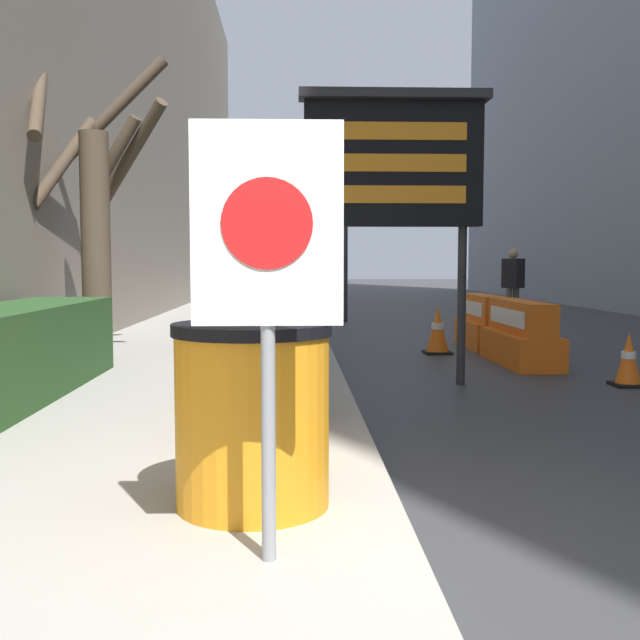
% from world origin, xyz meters
% --- Properties ---
extents(ground_plane, '(120.00, 120.00, 0.00)m').
position_xyz_m(ground_plane, '(0.00, 0.00, 0.00)').
color(ground_plane, '#38383A').
extents(bare_tree, '(1.81, 1.86, 4.03)m').
position_xyz_m(bare_tree, '(-3.09, 6.62, 2.12)').
color(bare_tree, '#4C3D2D').
rests_on(bare_tree, sidewalk_left).
extents(barrel_drum_foreground, '(0.81, 0.81, 0.93)m').
position_xyz_m(barrel_drum_foreground, '(-0.76, 0.64, 0.62)').
color(barrel_drum_foreground, orange).
rests_on(barrel_drum_foreground, sidewalk_left).
extents(barrel_drum_middle, '(0.81, 0.81, 0.93)m').
position_xyz_m(barrel_drum_middle, '(-0.72, 1.75, 0.62)').
color(barrel_drum_middle, orange).
rests_on(barrel_drum_middle, sidewalk_left).
extents(barrel_drum_back, '(0.81, 0.81, 0.93)m').
position_xyz_m(barrel_drum_back, '(-0.77, 2.85, 0.62)').
color(barrel_drum_back, orange).
rests_on(barrel_drum_back, sidewalk_left).
extents(warning_sign, '(0.61, 0.08, 1.80)m').
position_xyz_m(warning_sign, '(-0.66, -0.09, 1.41)').
color(warning_sign, gray).
rests_on(warning_sign, sidewalk_left).
extents(message_board, '(2.10, 0.36, 3.27)m').
position_xyz_m(message_board, '(0.56, 5.27, 2.47)').
color(message_board, '#28282B').
rests_on(message_board, ground_plane).
extents(jersey_barrier_orange_far, '(0.62, 1.96, 0.87)m').
position_xyz_m(jersey_barrier_orange_far, '(2.56, 6.97, 0.38)').
color(jersey_barrier_orange_far, orange).
rests_on(jersey_barrier_orange_far, ground_plane).
extents(jersey_barrier_orange_near, '(0.58, 1.64, 0.86)m').
position_xyz_m(jersey_barrier_orange_near, '(2.56, 9.02, 0.38)').
color(jersey_barrier_orange_near, orange).
rests_on(jersey_barrier_orange_near, ground_plane).
extents(traffic_cone_near, '(0.34, 0.34, 0.61)m').
position_xyz_m(traffic_cone_near, '(3.21, 5.07, 0.30)').
color(traffic_cone_near, black).
rests_on(traffic_cone_near, ground_plane).
extents(traffic_cone_mid, '(0.41, 0.41, 0.74)m').
position_xyz_m(traffic_cone_mid, '(1.65, 8.15, 0.36)').
color(traffic_cone_mid, black).
rests_on(traffic_cone_mid, ground_plane).
extents(traffic_light_near_curb, '(0.28, 0.44, 4.58)m').
position_xyz_m(traffic_light_near_curb, '(0.68, 14.33, 3.29)').
color(traffic_light_near_curb, '#2D2D30').
rests_on(traffic_light_near_curb, ground_plane).
extents(pedestrian_worker, '(0.46, 0.52, 1.71)m').
position_xyz_m(pedestrian_worker, '(4.35, 13.36, 1.01)').
color(pedestrian_worker, '#514C42').
rests_on(pedestrian_worker, ground_plane).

